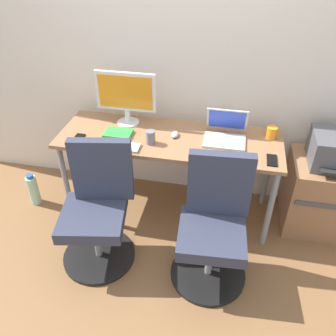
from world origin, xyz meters
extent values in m
plane|color=brown|center=(0.00, 0.00, 0.00)|extent=(5.28, 5.28, 0.00)
cube|color=silver|center=(0.00, 0.37, 1.30)|extent=(4.40, 0.04, 2.60)
cube|color=#996B47|center=(0.00, 0.00, 0.72)|extent=(1.72, 0.59, 0.03)
cylinder|color=gray|center=(-0.81, -0.24, 0.35)|extent=(0.04, 0.04, 0.71)
cylinder|color=gray|center=(0.81, -0.24, 0.35)|extent=(0.04, 0.04, 0.71)
cylinder|color=gray|center=(-0.81, 0.24, 0.35)|extent=(0.04, 0.04, 0.71)
cylinder|color=gray|center=(0.81, 0.24, 0.35)|extent=(0.04, 0.04, 0.71)
cylinder|color=black|center=(-0.42, -0.64, 0.01)|extent=(0.54, 0.54, 0.03)
cylinder|color=gray|center=(-0.42, -0.64, 0.20)|extent=(0.05, 0.05, 0.34)
cube|color=#33384C|center=(-0.42, -0.64, 0.41)|extent=(0.51, 0.51, 0.09)
cube|color=#33384C|center=(-0.38, -0.46, 0.70)|extent=(0.43, 0.14, 0.48)
cylinder|color=black|center=(0.42, -0.64, 0.01)|extent=(0.54, 0.54, 0.03)
cylinder|color=gray|center=(0.42, -0.64, 0.20)|extent=(0.05, 0.05, 0.34)
cube|color=#33384C|center=(0.42, -0.64, 0.41)|extent=(0.47, 0.47, 0.09)
cube|color=#33384C|center=(0.43, -0.46, 0.70)|extent=(0.42, 0.10, 0.48)
cube|color=#996B47|center=(1.24, 0.08, 0.31)|extent=(0.57, 0.50, 0.61)
cube|color=#4C4C4C|center=(1.24, -0.18, 0.40)|extent=(0.51, 0.01, 0.04)
cylinder|color=#A5D8B2|center=(-1.20, -0.16, 0.14)|extent=(0.09, 0.09, 0.28)
cylinder|color=#2D59B2|center=(-1.20, -0.16, 0.30)|extent=(0.06, 0.06, 0.03)
cylinder|color=silver|center=(-0.38, 0.15, 0.74)|extent=(0.18, 0.18, 0.01)
cylinder|color=silver|center=(-0.38, 0.15, 0.80)|extent=(0.04, 0.04, 0.11)
cube|color=silver|center=(-0.38, 0.15, 1.01)|extent=(0.48, 0.03, 0.31)
cube|color=orange|center=(-0.38, 0.14, 1.01)|extent=(0.43, 0.00, 0.26)
cube|color=silver|center=(0.42, 0.01, 0.75)|extent=(0.31, 0.22, 0.02)
cube|color=silver|center=(0.42, 0.15, 0.85)|extent=(0.31, 0.08, 0.20)
cube|color=blue|center=(0.42, 0.15, 0.86)|extent=(0.28, 0.06, 0.17)
cube|color=#B7B7B7|center=(-0.35, -0.21, 0.75)|extent=(0.34, 0.12, 0.02)
cube|color=#2D2D2D|center=(0.42, -0.21, 0.75)|extent=(0.34, 0.12, 0.02)
ellipsoid|color=#B7B7B7|center=(0.04, 0.02, 0.75)|extent=(0.06, 0.10, 0.03)
ellipsoid|color=silver|center=(-0.59, -0.22, 0.75)|extent=(0.06, 0.10, 0.03)
cylinder|color=orange|center=(0.77, 0.15, 0.78)|extent=(0.08, 0.08, 0.09)
cylinder|color=slate|center=(-0.12, -0.11, 0.79)|extent=(0.07, 0.07, 0.10)
cube|color=black|center=(0.76, -0.17, 0.74)|extent=(0.07, 0.14, 0.01)
cube|color=black|center=(-0.68, -0.17, 0.74)|extent=(0.07, 0.14, 0.01)
cube|color=green|center=(-0.40, -0.05, 0.75)|extent=(0.21, 0.15, 0.03)
camera|label=1|loc=(0.45, -2.27, 2.13)|focal=37.42mm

